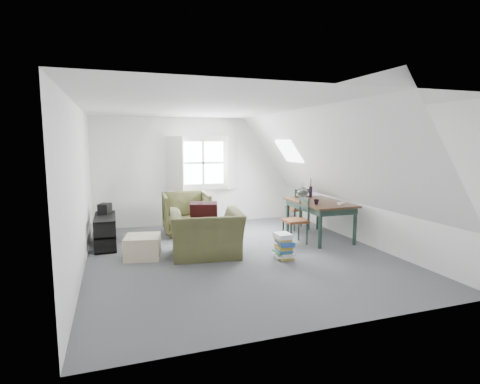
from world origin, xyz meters
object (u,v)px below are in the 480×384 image
object	(u,v)px
dining_chair_near	(297,220)
dining_table	(319,206)
magazine_stack	(284,246)
media_shelf	(106,233)
armchair_far	(187,233)
ottoman	(143,247)
dining_chair_far	(299,208)
armchair_near	(206,256)

from	to	relation	value
dining_chair_near	dining_table	bearing A→B (deg)	90.16
magazine_stack	media_shelf	bearing A→B (deg)	148.78
armchair_far	magazine_stack	xyz separation A→B (m)	(1.23, -2.25, 0.21)
ottoman	dining_table	xyz separation A→B (m)	(3.49, 0.20, 0.47)
dining_table	media_shelf	xyz separation A→B (m)	(-4.09, 0.72, -0.40)
ottoman	magazine_stack	xyz separation A→B (m)	(2.24, -0.79, 0.02)
armchair_far	dining_table	distance (m)	2.85
dining_table	ottoman	bearing A→B (deg)	-172.88
dining_chair_far	dining_chair_near	xyz separation A→B (m)	(-0.58, -1.02, -0.02)
armchair_far	dining_chair_far	world-z (taller)	dining_chair_far
dining_chair_near	media_shelf	distance (m)	3.61
armchair_near	dining_chair_near	size ratio (longest dim) A/B	1.36
armchair_near	dining_chair_far	world-z (taller)	dining_chair_far
armchair_near	dining_table	size ratio (longest dim) A/B	0.79
magazine_stack	dining_chair_far	bearing A→B (deg)	55.92
magazine_stack	dining_chair_near	bearing A→B (deg)	50.81
ottoman	dining_table	size ratio (longest dim) A/B	0.38
armchair_far	dining_chair_near	bearing A→B (deg)	-34.74
dining_chair_far	media_shelf	world-z (taller)	dining_chair_far
dining_chair_near	dining_chair_far	bearing A→B (deg)	131.83
armchair_near	magazine_stack	xyz separation A→B (m)	(1.20, -0.55, 0.21)
dining_table	dining_chair_far	world-z (taller)	dining_chair_far
dining_table	media_shelf	distance (m)	4.18
armchair_far	armchair_near	bearing A→B (deg)	-85.94
ottoman	magazine_stack	distance (m)	2.37
dining_table	dining_chair_far	distance (m)	0.83
ottoman	dining_table	distance (m)	3.53
armchair_far	dining_chair_near	xyz separation A→B (m)	(1.87, -1.45, 0.46)
armchair_far	dining_chair_far	bearing A→B (deg)	-7.02
dining_table	dining_chair_far	bearing A→B (deg)	95.97
dining_table	media_shelf	bearing A→B (deg)	173.77
media_shelf	dining_table	bearing A→B (deg)	-11.35
armchair_far	ottoman	size ratio (longest dim) A/B	1.71
dining_chair_far	dining_chair_near	distance (m)	1.17
dining_table	dining_chair_near	bearing A→B (deg)	-157.50
magazine_stack	armchair_far	bearing A→B (deg)	118.62
dining_table	magazine_stack	xyz separation A→B (m)	(-1.25, -1.00, -0.44)
armchair_near	magazine_stack	world-z (taller)	magazine_stack
media_shelf	magazine_stack	distance (m)	3.32
armchair_near	media_shelf	xyz separation A→B (m)	(-1.64, 1.17, 0.26)
dining_chair_far	armchair_near	bearing A→B (deg)	17.41
dining_chair_near	armchair_far	bearing A→B (deg)	-146.39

